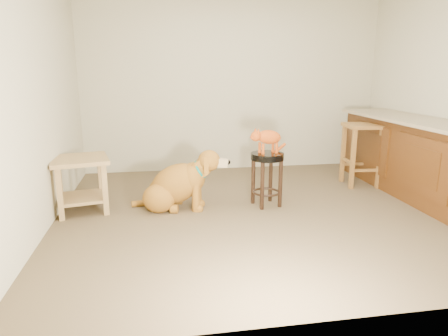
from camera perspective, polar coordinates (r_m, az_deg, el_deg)
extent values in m
cube|color=brown|center=(4.46, 6.22, -6.03)|extent=(4.50, 4.00, 0.01)
cube|color=#BBB596|center=(6.14, 1.41, 11.90)|extent=(4.50, 0.04, 2.60)
cube|color=#BBB596|center=(2.35, 20.45, 7.88)|extent=(4.50, 0.04, 2.60)
cube|color=#BBB596|center=(4.18, -24.98, 9.72)|extent=(0.04, 4.00, 2.60)
cube|color=#512C0E|center=(5.44, 25.66, 1.24)|extent=(0.60, 2.50, 0.90)
cube|color=gray|center=(5.35, 25.92, 6.15)|extent=(0.70, 2.56, 0.04)
cube|color=black|center=(5.55, 25.57, -2.78)|extent=(0.52, 2.50, 0.10)
cube|color=#512C0E|center=(4.81, 26.38, 0.28)|extent=(0.02, 0.90, 0.62)
cube|color=#512C0E|center=(5.71, 20.02, 2.84)|extent=(0.02, 0.90, 0.62)
cube|color=#43230B|center=(4.80, 26.26, 0.28)|extent=(0.02, 0.60, 0.40)
cube|color=#43230B|center=(5.71, 19.92, 2.84)|extent=(0.02, 0.60, 0.40)
cylinder|color=black|center=(4.70, 6.67, -1.57)|extent=(0.05, 0.05, 0.54)
cylinder|color=black|center=(4.59, 4.18, -1.86)|extent=(0.05, 0.05, 0.54)
cylinder|color=black|center=(4.51, 8.05, -2.27)|extent=(0.05, 0.05, 0.54)
cylinder|color=black|center=(4.40, 5.48, -2.59)|extent=(0.05, 0.05, 0.54)
torus|color=black|center=(4.58, 6.06, -3.43)|extent=(0.37, 0.37, 0.02)
cylinder|color=black|center=(4.47, 6.19, 1.68)|extent=(0.37, 0.37, 0.07)
cube|color=brown|center=(5.83, 19.90, 1.94)|extent=(0.05, 0.05, 0.78)
cube|color=brown|center=(5.70, 16.63, 1.93)|extent=(0.05, 0.05, 0.78)
cube|color=brown|center=(5.52, 21.35, 1.17)|extent=(0.05, 0.05, 0.78)
cube|color=brown|center=(5.38, 17.92, 1.14)|extent=(0.05, 0.05, 0.78)
cube|color=brown|center=(5.54, 19.28, 5.72)|extent=(0.49, 0.49, 0.04)
cube|color=#9D7A49|center=(4.82, -17.17, -1.59)|extent=(0.07, 0.07, 0.55)
cube|color=#9D7A49|center=(4.81, -22.43, -2.07)|extent=(0.07, 0.07, 0.55)
cube|color=#9D7A49|center=(4.39, -16.64, -3.03)|extent=(0.07, 0.07, 0.55)
cube|color=#9D7A49|center=(4.38, -22.41, -3.56)|extent=(0.07, 0.07, 0.55)
cube|color=#9D7A49|center=(4.52, -19.97, 1.11)|extent=(0.69, 0.69, 0.04)
cube|color=#9D7A49|center=(4.63, -19.55, -3.98)|extent=(0.58, 0.58, 0.03)
ellipsoid|color=brown|center=(4.64, -8.63, -3.33)|extent=(0.41, 0.36, 0.32)
ellipsoid|color=brown|center=(4.40, -9.32, -4.33)|extent=(0.41, 0.36, 0.32)
cylinder|color=brown|center=(4.66, -6.48, -4.60)|extent=(0.10, 0.12, 0.10)
cylinder|color=brown|center=(4.38, -7.13, -5.84)|extent=(0.10, 0.12, 0.10)
ellipsoid|color=brown|center=(4.45, -6.88, -2.28)|extent=(0.79, 0.53, 0.65)
ellipsoid|color=brown|center=(4.40, -4.47, -1.32)|extent=(0.33, 0.35, 0.33)
cylinder|color=brown|center=(4.53, -3.77, -3.11)|extent=(0.10, 0.10, 0.38)
cylinder|color=brown|center=(4.36, -4.06, -3.80)|extent=(0.10, 0.10, 0.38)
sphere|color=brown|center=(4.57, -3.37, -5.10)|extent=(0.10, 0.10, 0.10)
sphere|color=brown|center=(4.41, -3.63, -5.86)|extent=(0.10, 0.10, 0.10)
cylinder|color=brown|center=(4.36, -3.45, -0.07)|extent=(0.27, 0.22, 0.24)
ellipsoid|color=brown|center=(4.33, -2.15, 1.07)|extent=(0.28, 0.27, 0.23)
cube|color=tan|center=(4.33, -0.43, 0.79)|extent=(0.18, 0.12, 0.11)
sphere|color=black|center=(4.32, 0.57, 0.84)|extent=(0.06, 0.06, 0.06)
cube|color=brown|center=(4.44, -2.28, 1.00)|extent=(0.06, 0.07, 0.17)
cube|color=brown|center=(4.24, -2.55, 0.36)|extent=(0.06, 0.07, 0.17)
torus|color=#0D6D62|center=(4.37, -3.45, -0.20)|extent=(0.18, 0.24, 0.20)
cylinder|color=#D8BF4C|center=(4.38, -2.78, -1.10)|extent=(0.02, 0.04, 0.04)
cylinder|color=brown|center=(4.65, -11.21, -4.92)|extent=(0.31, 0.11, 0.07)
ellipsoid|color=#A94210|center=(4.44, 6.45, 4.42)|extent=(0.33, 0.21, 0.19)
cylinder|color=#A94210|center=(4.46, 5.12, 2.91)|extent=(0.03, 0.03, 0.12)
sphere|color=#A94210|center=(4.47, 5.11, 2.33)|extent=(0.04, 0.04, 0.04)
cylinder|color=#A94210|center=(4.38, 5.61, 2.72)|extent=(0.03, 0.03, 0.12)
sphere|color=#A94210|center=(4.39, 5.59, 2.13)|extent=(0.04, 0.04, 0.04)
cylinder|color=#A94210|center=(4.53, 7.01, 3.05)|extent=(0.03, 0.03, 0.12)
sphere|color=#A94210|center=(4.54, 6.99, 2.48)|extent=(0.04, 0.04, 0.04)
cylinder|color=#A94210|center=(4.46, 7.51, 2.87)|extent=(0.03, 0.03, 0.12)
sphere|color=#A94210|center=(4.47, 7.50, 2.28)|extent=(0.04, 0.04, 0.04)
sphere|color=#A94210|center=(4.36, 4.58, 4.55)|extent=(0.11, 0.11, 0.11)
sphere|color=#A94210|center=(4.35, 4.02, 4.38)|extent=(0.04, 0.04, 0.04)
sphere|color=brown|center=(4.34, 3.81, 4.36)|extent=(0.02, 0.02, 0.02)
cone|color=#A94210|center=(4.39, 4.52, 5.41)|extent=(0.06, 0.06, 0.05)
cone|color=#C66B60|center=(4.39, 4.50, 5.36)|extent=(0.03, 0.03, 0.03)
cone|color=#A94210|center=(4.33, 4.93, 5.28)|extent=(0.06, 0.06, 0.05)
cone|color=#C66B60|center=(4.33, 4.90, 5.23)|extent=(0.03, 0.03, 0.03)
cylinder|color=#A94210|center=(4.58, 7.87, 2.72)|extent=(0.21, 0.17, 0.11)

